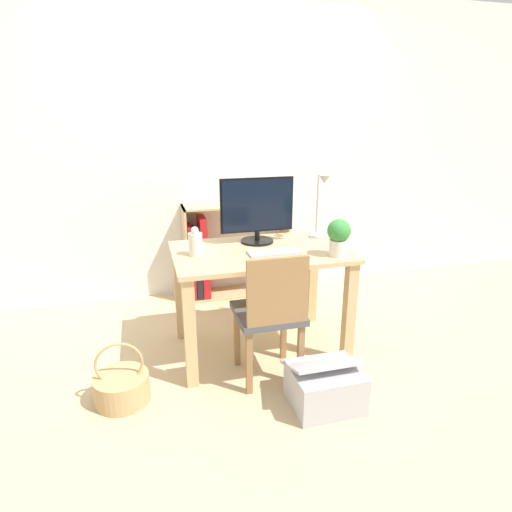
% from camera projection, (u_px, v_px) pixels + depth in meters
% --- Properties ---
extents(ground_plane, '(10.00, 10.00, 0.00)m').
position_uv_depth(ground_plane, '(260.00, 348.00, 3.09)').
color(ground_plane, '#CCB284').
extents(wall_back, '(8.00, 0.05, 2.60)m').
position_uv_depth(wall_back, '(224.00, 151.00, 3.77)').
color(wall_back, silver).
rests_on(wall_back, ground_plane).
extents(desk, '(1.16, 0.75, 0.74)m').
position_uv_depth(desk, '(260.00, 270.00, 2.90)').
color(desk, tan).
rests_on(desk, ground_plane).
extents(monitor, '(0.52, 0.23, 0.46)m').
position_uv_depth(monitor, '(257.00, 209.00, 2.96)').
color(monitor, black).
rests_on(monitor, desk).
extents(keyboard, '(0.34, 0.14, 0.02)m').
position_uv_depth(keyboard, '(274.00, 252.00, 2.78)').
color(keyboard, '#B2B2B7').
rests_on(keyboard, desk).
extents(vase, '(0.09, 0.09, 0.19)m').
position_uv_depth(vase, '(195.00, 243.00, 2.73)').
color(vase, silver).
rests_on(vase, desk).
extents(desk_lamp, '(0.10, 0.19, 0.47)m').
position_uv_depth(desk_lamp, '(321.00, 200.00, 3.02)').
color(desk_lamp, '#B7B7BC').
rests_on(desk_lamp, desk).
extents(potted_plant, '(0.15, 0.15, 0.24)m').
position_uv_depth(potted_plant, '(339.00, 236.00, 2.70)').
color(potted_plant, silver).
rests_on(potted_plant, desk).
extents(chair, '(0.40, 0.40, 0.85)m').
position_uv_depth(chair, '(271.00, 312.00, 2.57)').
color(chair, '#4C4C51').
rests_on(chair, ground_plane).
extents(bookshelf, '(0.94, 0.28, 0.85)m').
position_uv_depth(bookshelf, '(218.00, 256.00, 3.87)').
color(bookshelf, tan).
rests_on(bookshelf, ground_plane).
extents(basket, '(0.32, 0.32, 0.38)m').
position_uv_depth(basket, '(122.00, 387.00, 2.49)').
color(basket, tan).
rests_on(basket, ground_plane).
extents(storage_box, '(0.40, 0.40, 0.30)m').
position_uv_depth(storage_box, '(325.00, 385.00, 2.45)').
color(storage_box, '#B2B2B7').
rests_on(storage_box, ground_plane).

